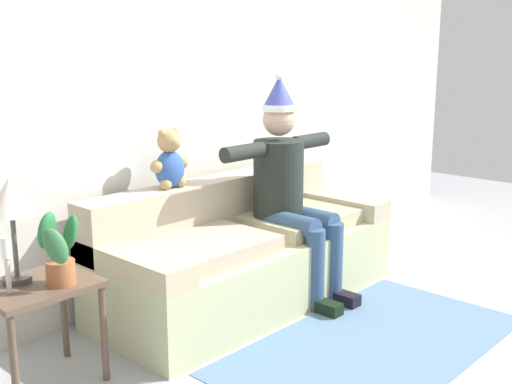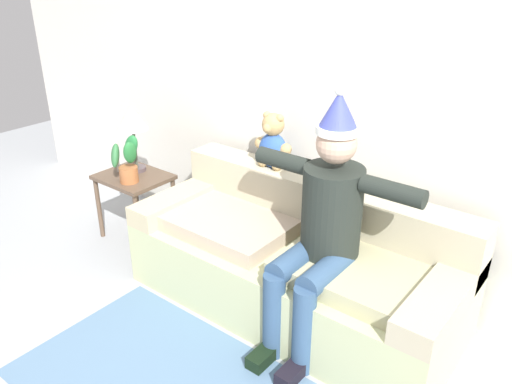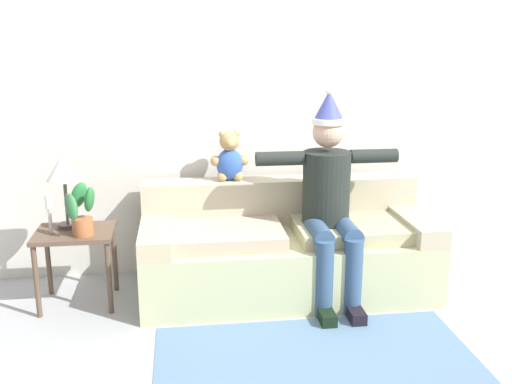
{
  "view_description": "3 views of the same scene",
  "coord_description": "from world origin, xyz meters",
  "px_view_note": "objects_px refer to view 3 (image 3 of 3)",
  "views": [
    {
      "loc": [
        -2.92,
        -1.78,
        1.66
      ],
      "look_at": [
        -0.1,
        0.82,
        0.79
      ],
      "focal_mm": 44.64,
      "sensor_mm": 36.0,
      "label": 1
    },
    {
      "loc": [
        1.54,
        -1.32,
        2.11
      ],
      "look_at": [
        -0.2,
        0.87,
        0.81
      ],
      "focal_mm": 36.15,
      "sensor_mm": 36.0,
      "label": 2
    },
    {
      "loc": [
        -0.75,
        -2.98,
        1.84
      ],
      "look_at": [
        -0.24,
        0.94,
        0.79
      ],
      "focal_mm": 40.91,
      "sensor_mm": 36.0,
      "label": 3
    }
  ],
  "objects_px": {
    "side_table": "(75,243)",
    "teddy_bear": "(230,158)",
    "candle_tall": "(49,208)",
    "couch": "(286,249)",
    "potted_plant": "(81,212)",
    "table_lamp": "(64,171)",
    "person_seated": "(329,195)"
  },
  "relations": [
    {
      "from": "person_seated",
      "to": "teddy_bear",
      "type": "bearing_deg",
      "value": 147.25
    },
    {
      "from": "person_seated",
      "to": "potted_plant",
      "type": "xyz_separation_m",
      "value": [
        -1.7,
        0.01,
        -0.06
      ]
    },
    {
      "from": "teddy_bear",
      "to": "table_lamp",
      "type": "height_order",
      "value": "teddy_bear"
    },
    {
      "from": "side_table",
      "to": "couch",
      "type": "bearing_deg",
      "value": 1.83
    },
    {
      "from": "teddy_bear",
      "to": "couch",
      "type": "bearing_deg",
      "value": -34.52
    },
    {
      "from": "couch",
      "to": "person_seated",
      "type": "relative_size",
      "value": 1.39
    },
    {
      "from": "couch",
      "to": "potted_plant",
      "type": "bearing_deg",
      "value": -174.17
    },
    {
      "from": "side_table",
      "to": "potted_plant",
      "type": "bearing_deg",
      "value": -53.47
    },
    {
      "from": "potted_plant",
      "to": "person_seated",
      "type": "bearing_deg",
      "value": -0.45
    },
    {
      "from": "couch",
      "to": "potted_plant",
      "type": "relative_size",
      "value": 5.74
    },
    {
      "from": "teddy_bear",
      "to": "table_lamp",
      "type": "xyz_separation_m",
      "value": [
        -1.17,
        -0.23,
        -0.01
      ]
    },
    {
      "from": "side_table",
      "to": "teddy_bear",
      "type": "bearing_deg",
      "value": 15.86
    },
    {
      "from": "person_seated",
      "to": "teddy_bear",
      "type": "distance_m",
      "value": 0.81
    },
    {
      "from": "couch",
      "to": "person_seated",
      "type": "distance_m",
      "value": 0.55
    },
    {
      "from": "couch",
      "to": "teddy_bear",
      "type": "relative_size",
      "value": 5.52
    },
    {
      "from": "candle_tall",
      "to": "potted_plant",
      "type": "bearing_deg",
      "value": -19.34
    },
    {
      "from": "candle_tall",
      "to": "teddy_bear",
      "type": "bearing_deg",
      "value": 14.9
    },
    {
      "from": "teddy_bear",
      "to": "side_table",
      "type": "relative_size",
      "value": 0.71
    },
    {
      "from": "teddy_bear",
      "to": "candle_tall",
      "type": "xyz_separation_m",
      "value": [
        -1.26,
        -0.34,
        -0.24
      ]
    },
    {
      "from": "side_table",
      "to": "potted_plant",
      "type": "xyz_separation_m",
      "value": [
        0.07,
        -0.1,
        0.26
      ]
    },
    {
      "from": "table_lamp",
      "to": "potted_plant",
      "type": "distance_m",
      "value": 0.33
    },
    {
      "from": "person_seated",
      "to": "potted_plant",
      "type": "height_order",
      "value": "person_seated"
    },
    {
      "from": "person_seated",
      "to": "candle_tall",
      "type": "height_order",
      "value": "person_seated"
    },
    {
      "from": "teddy_bear",
      "to": "candle_tall",
      "type": "distance_m",
      "value": 1.33
    },
    {
      "from": "table_lamp",
      "to": "candle_tall",
      "type": "xyz_separation_m",
      "value": [
        -0.1,
        -0.11,
        -0.23
      ]
    },
    {
      "from": "table_lamp",
      "to": "potted_plant",
      "type": "bearing_deg",
      "value": -55.61
    },
    {
      "from": "person_seated",
      "to": "table_lamp",
      "type": "height_order",
      "value": "person_seated"
    },
    {
      "from": "side_table",
      "to": "candle_tall",
      "type": "xyz_separation_m",
      "value": [
        -0.15,
        -0.02,
        0.27
      ]
    },
    {
      "from": "couch",
      "to": "teddy_bear",
      "type": "height_order",
      "value": "teddy_bear"
    },
    {
      "from": "couch",
      "to": "side_table",
      "type": "xyz_separation_m",
      "value": [
        -1.5,
        -0.05,
        0.13
      ]
    },
    {
      "from": "teddy_bear",
      "to": "side_table",
      "type": "bearing_deg",
      "value": -164.14
    },
    {
      "from": "candle_tall",
      "to": "side_table",
      "type": "bearing_deg",
      "value": 7.6
    }
  ]
}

